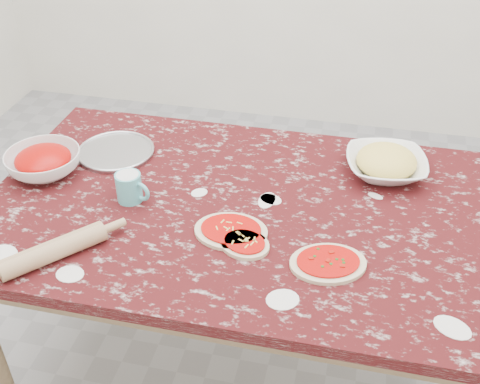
% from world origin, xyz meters
% --- Properties ---
extents(ground, '(4.00, 4.00, 0.00)m').
position_xyz_m(ground, '(0.00, 0.00, 0.00)').
color(ground, gray).
extents(worktable, '(1.60, 1.00, 0.75)m').
position_xyz_m(worktable, '(0.00, 0.00, 0.67)').
color(worktable, '#3A0C0E').
rests_on(worktable, ground).
extents(pizza_tray, '(0.29, 0.29, 0.01)m').
position_xyz_m(pizza_tray, '(-0.50, 0.20, 0.76)').
color(pizza_tray, '#B2B2B7').
rests_on(pizza_tray, worktable).
extents(sauce_bowl, '(0.31, 0.31, 0.08)m').
position_xyz_m(sauce_bowl, '(-0.68, 0.03, 0.79)').
color(sauce_bowl, white).
rests_on(sauce_bowl, worktable).
extents(cheese_bowl, '(0.31, 0.31, 0.07)m').
position_xyz_m(cheese_bowl, '(0.44, 0.28, 0.78)').
color(cheese_bowl, white).
rests_on(cheese_bowl, worktable).
extents(flour_mug, '(0.12, 0.08, 0.09)m').
position_xyz_m(flour_mug, '(-0.34, -0.05, 0.80)').
color(flour_mug, '#57BBC1').
rests_on(flour_mug, worktable).
extents(pizza_left, '(0.22, 0.17, 0.02)m').
position_xyz_m(pizza_left, '(0.00, -0.14, 0.76)').
color(pizza_left, beige).
rests_on(pizza_left, worktable).
extents(pizza_mid, '(0.18, 0.16, 0.02)m').
position_xyz_m(pizza_mid, '(0.06, -0.19, 0.76)').
color(pizza_mid, beige).
rests_on(pizza_mid, worktable).
extents(pizza_right, '(0.25, 0.22, 0.02)m').
position_xyz_m(pizza_right, '(0.30, -0.22, 0.76)').
color(pizza_right, beige).
rests_on(pizza_right, worktable).
extents(rolling_pin, '(0.24, 0.26, 0.06)m').
position_xyz_m(rolling_pin, '(-0.45, -0.36, 0.78)').
color(rolling_pin, tan).
rests_on(rolling_pin, worktable).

